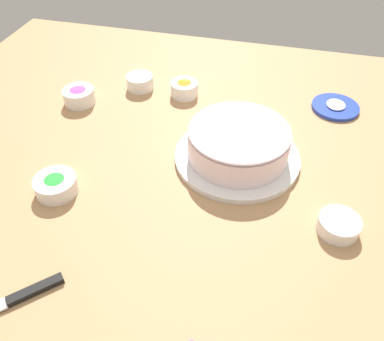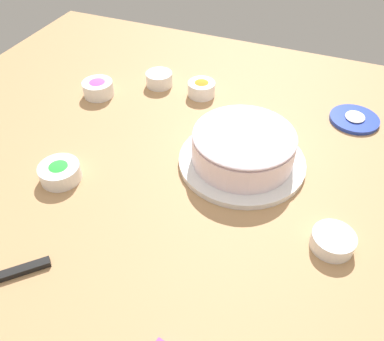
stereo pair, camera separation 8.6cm
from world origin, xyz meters
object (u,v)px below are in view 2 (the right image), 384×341
Objects in this scene: frosted_cake at (243,148)px; sprinkle_bowl_green at (60,172)px; sprinkle_bowl_blue at (159,79)px; frosting_tub_lid at (354,119)px; sprinkle_bowl_yellow at (333,241)px; sprinkle_bowl_rainbow at (98,88)px; sprinkle_bowl_orange at (201,88)px.

sprinkle_bowl_green is at bearing 119.22° from frosted_cake.
frosted_cake is 3.79× the size of sprinkle_bowl_blue.
sprinkle_bowl_green is (-0.44, 0.03, -0.00)m from sprinkle_bowl_blue.
frosting_tub_lid is at bearing -51.05° from sprinkle_bowl_green.
sprinkle_bowl_yellow is at bearing -126.02° from sprinkle_bowl_blue.
frosted_cake reaches higher than sprinkle_bowl_rainbow.
sprinkle_bowl_green is (-0.47, 0.59, 0.01)m from frosting_tub_lid.
frosting_tub_lid is 0.75m from sprinkle_bowl_green.
sprinkle_bowl_green is 1.17× the size of sprinkle_bowl_orange.
sprinkle_bowl_blue reaches higher than sprinkle_bowl_yellow.
frosting_tub_lid is 1.49× the size of sprinkle_bowl_rainbow.
sprinkle_bowl_green is at bearing 175.78° from sprinkle_bowl_blue.
sprinkle_bowl_blue is 0.13m from sprinkle_bowl_orange.
sprinkle_bowl_blue is 0.68m from sprinkle_bowl_yellow.
sprinkle_bowl_yellow is 0.58m from sprinkle_bowl_orange.
frosting_tub_lid is 0.42m from sprinkle_bowl_orange.
sprinkle_bowl_blue is at bearing -50.38° from sprinkle_bowl_rainbow.
sprinkle_bowl_yellow is (0.04, -0.59, -0.00)m from sprinkle_bowl_green.
frosting_tub_lid is 0.71m from sprinkle_bowl_rainbow.
sprinkle_bowl_rainbow is (0.29, 0.69, 0.01)m from sprinkle_bowl_yellow.
frosting_tub_lid is at bearing -85.24° from sprinkle_bowl_orange.
sprinkle_bowl_green is (-0.20, 0.36, -0.02)m from frosted_cake.
frosted_cake is 3.23× the size of sprinkle_bowl_green.
sprinkle_bowl_yellow is at bearing -112.68° from sprinkle_bowl_rainbow.
sprinkle_bowl_blue reaches higher than frosting_tub_lid.
frosting_tub_lid is 0.55m from sprinkle_bowl_blue.
frosted_cake reaches higher than sprinkle_bowl_green.
sprinkle_bowl_rainbow is (-0.15, 0.69, 0.02)m from frosting_tub_lid.
sprinkle_bowl_orange is at bearing 39.00° from frosted_cake.
sprinkle_bowl_yellow is 1.06× the size of sprinkle_bowl_orange.
sprinkle_bowl_blue is 0.90× the size of sprinkle_bowl_rainbow.
sprinkle_bowl_yellow is 0.96× the size of sprinkle_bowl_rainbow.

